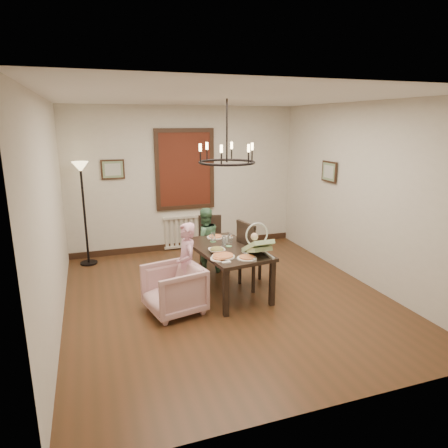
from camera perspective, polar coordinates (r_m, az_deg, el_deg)
room_shell at (r=5.86m, az=-0.77°, el=3.60°), size 4.51×5.00×2.81m
dining_table at (r=5.91m, az=0.38°, el=-4.18°), size 1.03×1.59×0.70m
chair_far at (r=6.96m, az=-1.90°, el=-2.67°), size 0.48×0.48×0.91m
chair_right at (r=6.18m, az=4.75°, el=-4.22°), size 0.55×0.55×1.06m
armchair at (r=5.44m, az=-7.16°, el=-9.24°), size 0.86×0.84×0.65m
elderly_woman at (r=5.54m, az=-5.33°, el=-6.87°), size 0.25×0.37×0.99m
seated_man at (r=6.73m, az=-2.77°, el=-3.18°), size 0.49×0.39×0.93m
baby_bouncer at (r=5.51m, az=4.87°, el=-2.95°), size 0.37×0.49×0.32m
salad_bowl at (r=5.65m, az=-1.04°, el=-3.79°), size 0.28×0.28×0.07m
pizza_platter at (r=5.46m, az=-0.13°, el=-4.61°), size 0.32×0.32×0.04m
drinking_glass at (r=5.97m, az=0.02°, el=-2.46°), size 0.07×0.07×0.13m
window_blinds at (r=7.82m, az=-5.59°, el=7.76°), size 1.00×0.03×1.40m
radiator at (r=8.08m, az=-5.41°, el=-1.06°), size 0.92×0.12×0.62m
picture_back at (r=7.63m, az=-15.61°, el=7.51°), size 0.42×0.03×0.36m
picture_right at (r=7.26m, az=14.80°, el=7.24°), size 0.03×0.42×0.36m
floor_lamp at (r=7.43m, az=-19.28°, el=1.17°), size 0.30×0.30×1.80m
chandelier at (r=5.62m, az=0.40°, el=8.81°), size 0.80×0.80×0.04m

